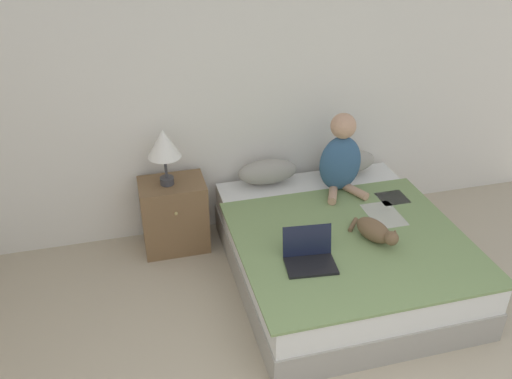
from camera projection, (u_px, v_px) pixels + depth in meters
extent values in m
cube|color=silver|center=(248.00, 89.00, 4.48)|extent=(5.78, 0.05, 2.55)
cube|color=#9E998E|center=(339.00, 264.00, 4.32)|extent=(1.64, 1.90, 0.24)
cube|color=silver|center=(341.00, 240.00, 4.20)|extent=(1.62, 1.87, 0.22)
cube|color=#758E56|center=(353.00, 242.00, 3.98)|extent=(1.69, 1.52, 0.02)
cube|color=silver|center=(384.00, 215.00, 4.28)|extent=(0.25, 0.37, 0.01)
cube|color=silver|center=(392.00, 198.00, 4.51)|extent=(0.24, 0.22, 0.01)
ellipsoid|color=gray|center=(268.00, 172.00, 4.68)|extent=(0.52, 0.23, 0.21)
ellipsoid|color=gray|center=(347.00, 162.00, 4.84)|extent=(0.52, 0.23, 0.21)
ellipsoid|color=#33567A|center=(340.00, 163.00, 4.51)|extent=(0.36, 0.20, 0.49)
sphere|color=tan|center=(343.00, 126.00, 4.34)|extent=(0.21, 0.21, 0.21)
cylinder|color=tan|center=(333.00, 194.00, 4.49)|extent=(0.17, 0.26, 0.07)
cylinder|color=tan|center=(355.00, 191.00, 4.53)|extent=(0.17, 0.26, 0.07)
ellipsoid|color=brown|center=(373.00, 230.00, 3.96)|extent=(0.26, 0.34, 0.16)
sphere|color=brown|center=(391.00, 238.00, 3.82)|extent=(0.10, 0.10, 0.10)
cone|color=brown|center=(395.00, 232.00, 3.82)|extent=(0.05, 0.05, 0.05)
cone|color=brown|center=(389.00, 235.00, 3.79)|extent=(0.05, 0.05, 0.05)
cylinder|color=brown|center=(353.00, 225.00, 4.13)|extent=(0.13, 0.15, 0.03)
cube|color=black|center=(311.00, 266.00, 3.70)|extent=(0.37, 0.26, 0.02)
cube|color=black|center=(307.00, 240.00, 3.76)|extent=(0.35, 0.09, 0.22)
cube|color=brown|center=(174.00, 215.00, 4.58)|extent=(0.54, 0.38, 0.63)
sphere|color=tan|center=(176.00, 214.00, 4.35)|extent=(0.03, 0.03, 0.03)
cylinder|color=#38383D|center=(167.00, 181.00, 4.39)|extent=(0.11, 0.11, 0.06)
cylinder|color=#38383D|center=(166.00, 167.00, 4.33)|extent=(0.02, 0.02, 0.19)
cone|color=white|center=(163.00, 143.00, 4.23)|extent=(0.27, 0.27, 0.23)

